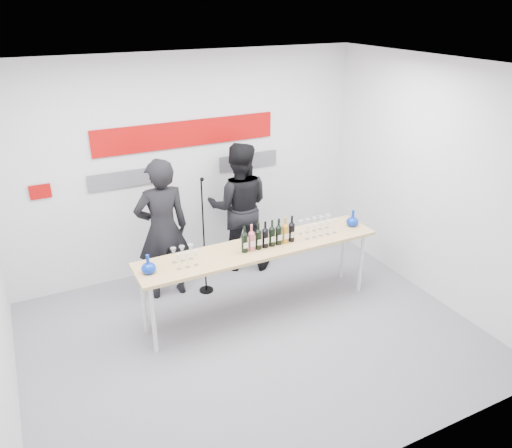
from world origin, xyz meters
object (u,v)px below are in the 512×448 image
object	(u,v)px
presenter_left	(162,230)
presenter_right	(239,207)
tasting_table	(260,252)
mic_stand	(205,258)

from	to	relation	value
presenter_left	presenter_right	world-z (taller)	presenter_left
tasting_table	presenter_right	xyz separation A→B (m)	(0.27, 1.19, 0.09)
presenter_left	mic_stand	bearing A→B (deg)	161.00
mic_stand	tasting_table	bearing A→B (deg)	-74.79
tasting_table	presenter_left	xyz separation A→B (m)	(-0.92, 0.90, 0.10)
tasting_table	presenter_left	bearing A→B (deg)	135.32
tasting_table	presenter_left	distance (m)	1.29
presenter_right	mic_stand	bearing A→B (deg)	57.93
tasting_table	presenter_left	world-z (taller)	presenter_left
presenter_left	presenter_right	distance (m)	1.23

